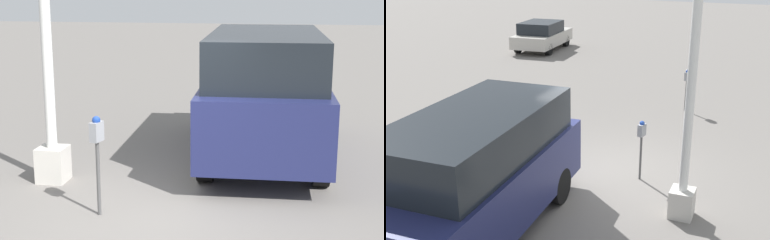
% 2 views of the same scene
% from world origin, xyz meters
% --- Properties ---
extents(ground_plane, '(80.00, 80.00, 0.00)m').
position_xyz_m(ground_plane, '(0.00, 0.00, 0.00)').
color(ground_plane, slate).
extents(parking_meter_near, '(0.22, 0.15, 1.36)m').
position_xyz_m(parking_meter_near, '(-0.04, 0.63, 1.00)').
color(parking_meter_near, '#4C4C4C').
rests_on(parking_meter_near, ground).
extents(lamp_post, '(0.44, 0.44, 6.41)m').
position_xyz_m(lamp_post, '(1.18, 1.78, 2.19)').
color(lamp_post, beige).
rests_on(lamp_post, ground).
extents(parked_van, '(4.96, 2.20, 2.23)m').
position_xyz_m(parked_van, '(3.09, -1.40, 1.20)').
color(parked_van, navy).
rests_on(parked_van, ground).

